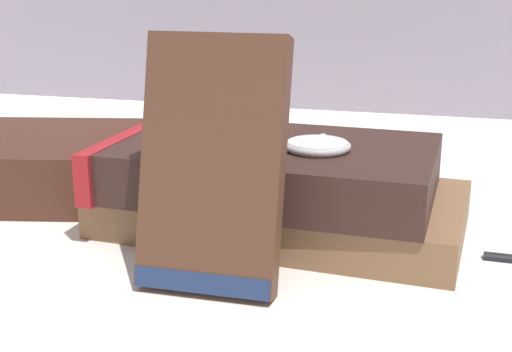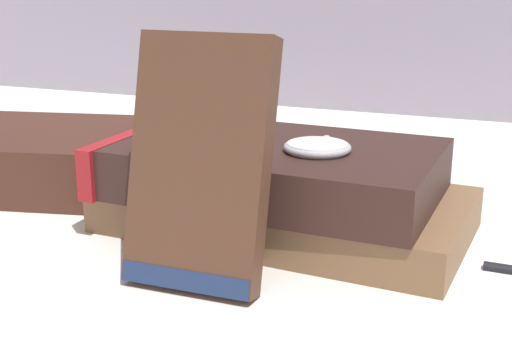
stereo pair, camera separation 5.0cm
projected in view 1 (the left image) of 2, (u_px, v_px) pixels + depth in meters
The scene contains 6 objects.
ground_plane at pixel (196, 222), 0.53m from camera, with size 3.00×3.00×0.00m, color white.
book_flat_bottom at pixel (275, 208), 0.52m from camera, with size 0.26×0.16×0.03m.
book_flat_top at pixel (261, 167), 0.50m from camera, with size 0.23×0.15×0.04m.
book_side_left at pixel (9, 164), 0.59m from camera, with size 0.22×0.18×0.05m.
book_leaning_front at pixel (212, 173), 0.41m from camera, with size 0.08×0.05×0.15m.
pocket_watch at pixel (318, 146), 0.48m from camera, with size 0.05×0.05×0.01m.
Camera 1 is at (0.17, -0.47, 0.18)m, focal length 50.00 mm.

